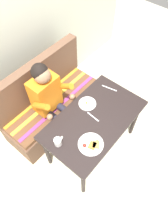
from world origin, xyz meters
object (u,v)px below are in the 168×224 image
at_px(couch, 51,105).
at_px(person, 50,98).
at_px(plate_breakfast, 91,144).
at_px(table, 94,122).
at_px(coffee_mug, 58,142).
at_px(fork, 93,117).
at_px(knife, 109,88).
at_px(plate_eggs, 87,104).

bearing_deg(couch, person, -122.91).
xyz_separation_m(couch, plate_breakfast, (-0.27, -0.94, 0.41)).
relative_size(couch, person, 1.19).
bearing_deg(couch, table, -90.00).
xyz_separation_m(coffee_mug, fork, (0.49, -0.07, -0.04)).
xyz_separation_m(plate_breakfast, knife, (0.75, 0.31, -0.01)).
relative_size(couch, fork, 8.47).
height_order(person, plate_eggs, person).
bearing_deg(person, table, -79.14).
bearing_deg(couch, fork, -89.36).
bearing_deg(plate_eggs, plate_breakfast, -136.37).
distance_m(couch, knife, 0.89).
bearing_deg(couch, plate_eggs, -79.45).
height_order(person, fork, person).
bearing_deg(person, knife, -37.92).
xyz_separation_m(plate_breakfast, fork, (0.28, 0.20, -0.01)).
bearing_deg(couch, plate_breakfast, -106.27).
height_order(person, coffee_mug, person).
bearing_deg(table, knife, 15.76).
relative_size(person, plate_eggs, 5.89).
xyz_separation_m(table, person, (-0.11, 0.59, 0.09)).
bearing_deg(plate_eggs, table, -119.68).
bearing_deg(plate_breakfast, fork, 35.22).
distance_m(fork, knife, 0.48).
distance_m(plate_eggs, fork, 0.19).
height_order(couch, coffee_mug, couch).
height_order(couch, knife, couch).
xyz_separation_m(person, coffee_mug, (-0.37, -0.49, 0.03)).
bearing_deg(plate_eggs, knife, -8.54).
bearing_deg(plate_breakfast, person, 78.10).
bearing_deg(coffee_mug, knife, 2.28).
height_order(table, coffee_mug, coffee_mug).
bearing_deg(fork, plate_eggs, 63.55).
bearing_deg(table, plate_eggs, 60.32).
bearing_deg(coffee_mug, fork, -8.32).
height_order(coffee_mug, fork, coffee_mug).
bearing_deg(person, plate_eggs, -61.23).
xyz_separation_m(plate_breakfast, coffee_mug, (-0.21, 0.27, 0.03)).
bearing_deg(plate_eggs, fork, -121.08).
bearing_deg(knife, plate_breakfast, -169.28).
height_order(table, couch, couch).
distance_m(table, couch, 0.83).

